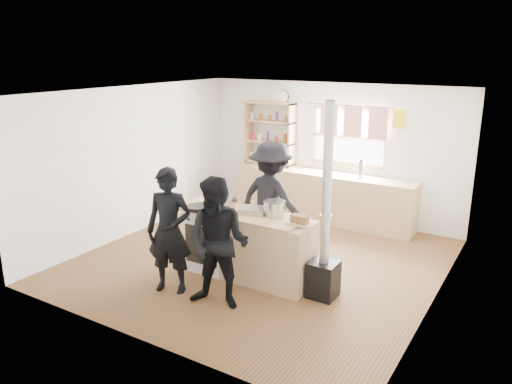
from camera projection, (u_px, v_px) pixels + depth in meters
ground at (260, 261)px, 7.50m from camera, size 5.00×5.00×0.01m
back_counter at (322, 196)px, 9.19m from camera, size 3.40×0.55×0.90m
shelving_unit at (270, 133)px, 9.60m from camera, size 1.00×0.28×1.20m
thermos at (361, 169)px, 8.67m from camera, size 0.10×0.10×0.31m
cooking_island at (249, 246)px, 6.84m from camera, size 1.97×0.64×0.93m
skillet_greens at (198, 207)px, 6.90m from camera, size 0.39×0.39×0.05m
roast_tray at (253, 210)px, 6.73m from camera, size 0.41×0.36×0.07m
stockpot_stove at (226, 201)px, 6.99m from camera, size 0.23×0.23×0.19m
stockpot_counter at (274, 208)px, 6.63m from camera, size 0.29×0.29×0.22m
bread_board at (300, 220)px, 6.30m from camera, size 0.29×0.22×0.12m
flue_heater at (324, 249)px, 6.24m from camera, size 0.35×0.35×2.50m
person_near_left at (169, 231)px, 6.37m from camera, size 0.70×0.56×1.65m
person_near_right at (218, 244)px, 5.97m from camera, size 0.91×0.77×1.63m
person_far at (271, 199)px, 7.54m from camera, size 1.21×0.80×1.76m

